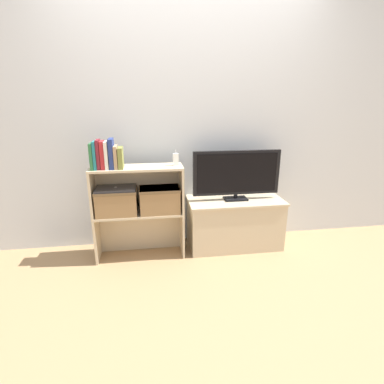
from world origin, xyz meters
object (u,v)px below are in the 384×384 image
at_px(book_tan, 116,157).
at_px(storage_basket_right, 160,199).
at_px(book_forest, 92,156).
at_px(baby_monitor, 176,159).
at_px(book_olive, 121,158).
at_px(storage_basket_left, 117,201).
at_px(book_maroon, 99,154).
at_px(book_ivory, 107,155).
at_px(book_navy, 112,154).
at_px(tv_stand, 234,222).
at_px(tv, 237,174).
at_px(laptop, 116,188).
at_px(book_crimson, 103,155).
at_px(book_teal, 95,155).

xyz_separation_m(book_tan, storage_basket_right, (0.36, 0.02, -0.40)).
height_order(book_forest, baby_monitor, book_forest).
relative_size(book_olive, baby_monitor, 1.29).
xyz_separation_m(storage_basket_left, storage_basket_right, (0.38, 0.00, 0.00)).
distance_m(book_maroon, book_ivory, 0.07).
bearing_deg(storage_basket_left, book_navy, -117.70).
height_order(book_forest, book_navy, book_navy).
relative_size(book_navy, book_olive, 1.41).
relative_size(tv_stand, book_maroon, 3.76).
relative_size(tv_stand, baby_monitor, 6.69).
distance_m(tv, book_tan, 1.12).
distance_m(book_maroon, book_tan, 0.14).
distance_m(book_olive, laptop, 0.28).
xyz_separation_m(book_forest, book_navy, (0.16, 0.00, 0.02)).
bearing_deg(book_crimson, book_ivory, 0.00).
bearing_deg(laptop, book_teal, -172.97).
xyz_separation_m(tv, storage_basket_right, (-0.74, -0.09, -0.19)).
bearing_deg(book_forest, tv_stand, 4.70).
bearing_deg(book_olive, book_maroon, 180.00).
xyz_separation_m(book_navy, baby_monitor, (0.54, 0.03, -0.07)).
bearing_deg(book_crimson, book_tan, 0.00).
height_order(tv, book_forest, book_forest).
relative_size(book_forest, book_navy, 0.87).
distance_m(tv_stand, book_teal, 1.47).
xyz_separation_m(tv_stand, baby_monitor, (-0.59, -0.07, 0.67)).
height_order(book_maroon, book_ivory, book_maroon).
bearing_deg(baby_monitor, book_ivory, -176.80).
height_order(book_tan, storage_basket_left, book_tan).
distance_m(book_tan, storage_basket_right, 0.53).
bearing_deg(tv, storage_basket_right, -173.28).
relative_size(book_tan, storage_basket_right, 0.53).
height_order(book_maroon, book_olive, book_maroon).
bearing_deg(storage_basket_left, tv, 4.44).
xyz_separation_m(book_forest, book_ivory, (0.12, 0.00, 0.01)).
xyz_separation_m(tv, storage_basket_left, (-1.12, -0.09, -0.19)).
bearing_deg(book_olive, baby_monitor, 3.96).
height_order(book_crimson, laptop, book_crimson).
distance_m(book_teal, book_olive, 0.21).
bearing_deg(laptop, book_crimson, -167.79).
xyz_separation_m(book_olive, storage_basket_left, (-0.06, 0.02, -0.39)).
relative_size(tv, laptop, 2.43).
distance_m(book_ivory, book_tan, 0.08).
height_order(book_navy, storage_basket_right, book_navy).
distance_m(book_forest, book_teal, 0.03).
bearing_deg(book_maroon, tv, 4.83).
distance_m(book_crimson, baby_monitor, 0.62).
xyz_separation_m(book_crimson, book_olive, (0.15, 0.00, -0.03)).
height_order(book_maroon, book_crimson, book_maroon).
distance_m(book_crimson, book_navy, 0.07).
xyz_separation_m(book_teal, baby_monitor, (0.68, 0.03, -0.06)).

